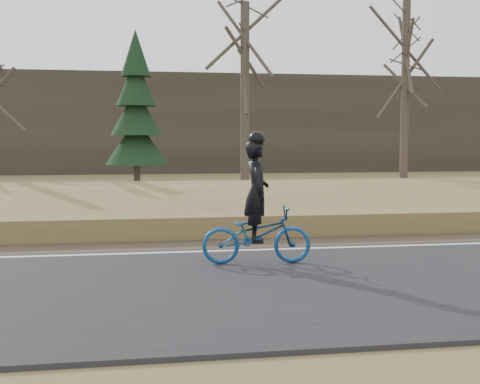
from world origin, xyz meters
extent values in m
plane|color=olive|center=(0.00, 0.00, 0.00)|extent=(120.00, 120.00, 0.00)
cube|color=black|center=(0.00, -2.50, 0.03)|extent=(120.00, 6.00, 0.06)
cube|color=silver|center=(0.00, 0.20, 0.07)|extent=(120.00, 0.12, 0.01)
cube|color=#473A2B|center=(0.00, 1.20, 0.02)|extent=(120.00, 1.60, 0.04)
cube|color=olive|center=(0.00, 4.20, 0.22)|extent=(120.00, 5.00, 0.44)
cube|color=slate|center=(0.00, 8.00, 0.23)|extent=(120.00, 3.00, 0.45)
cube|color=black|center=(0.00, 8.00, 0.52)|extent=(120.00, 2.40, 0.14)
cube|color=brown|center=(0.00, 7.28, 0.67)|extent=(120.00, 0.07, 0.15)
cube|color=brown|center=(0.00, 8.72, 0.67)|extent=(120.00, 0.07, 0.15)
cube|color=#383328|center=(0.00, 30.00, 3.00)|extent=(120.00, 4.00, 6.00)
imported|color=navy|center=(-2.86, -1.06, 0.52)|extent=(1.81, 0.75, 0.93)
imported|color=black|center=(-2.86, -1.06, 1.23)|extent=(0.44, 0.63, 1.64)
sphere|color=black|center=(-2.86, -1.06, 2.07)|extent=(0.26, 0.26, 0.26)
cylinder|color=#483E35|center=(-0.18, 14.71, 3.73)|extent=(0.36, 0.36, 7.45)
cylinder|color=#483E35|center=(7.31, 16.42, 4.27)|extent=(0.36, 0.36, 8.54)
cylinder|color=#483E35|center=(-4.42, 16.76, 0.67)|extent=(0.28, 0.28, 1.33)
cone|color=black|center=(-4.42, 16.76, 1.97)|extent=(2.60, 2.60, 1.94)
cone|color=black|center=(-4.42, 16.76, 3.19)|extent=(2.15, 2.15, 1.94)
cone|color=black|center=(-4.42, 16.76, 4.41)|extent=(1.70, 1.70, 1.94)
cone|color=black|center=(-4.42, 16.76, 5.64)|extent=(1.25, 1.25, 1.94)
camera|label=1|loc=(-4.96, -11.57, 2.08)|focal=50.00mm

